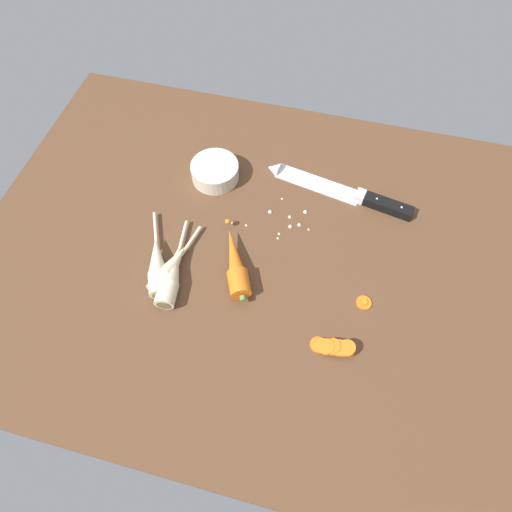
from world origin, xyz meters
TOP-DOWN VIEW (x-y plane):
  - ground_plane at (0.00, 0.00)cm, footprint 120.00×90.00cm
  - chefs_knife at (13.02, 20.27)cm, footprint 34.71×9.86cm
  - whole_carrot at (-3.43, -5.22)cm, footprint 10.18×17.92cm
  - parsnip_front at (-15.87, -9.37)cm, footprint 6.13×17.70cm
  - parsnip_mid_left at (-18.66, -9.35)cm, footprint 10.61×19.62cm
  - parsnip_mid_right at (-15.13, -10.75)cm, footprint 5.47×20.56cm
  - carrot_slice_stack at (18.45, -17.09)cm, footprint 8.30×3.49cm
  - carrot_slice_stray_near at (22.98, -6.32)cm, footprint 3.02×3.02cm
  - prep_bowl at (-14.72, 17.32)cm, footprint 11.00×11.00cm
  - mince_crumbs at (3.98, 9.50)cm, footprint 17.03×11.15cm

SIDE VIEW (x-z plane):
  - ground_plane at x=0.00cm, z-range -4.00..0.00cm
  - carrot_slice_stray_near at x=22.98cm, z-range 0.01..0.71cm
  - mince_crumbs at x=3.98cm, z-range -0.06..0.83cm
  - chefs_knife at x=13.02cm, z-range -1.44..2.74cm
  - carrot_slice_stack at x=18.45cm, z-range -0.32..2.51cm
  - parsnip_mid_left at x=-18.66cm, z-range -0.02..3.98cm
  - parsnip_mid_right at x=-15.13cm, z-range -0.02..3.98cm
  - parsnip_front at x=-15.87cm, z-range -0.02..3.98cm
  - whole_carrot at x=-3.43cm, z-range 0.00..4.20cm
  - prep_bowl at x=-14.72cm, z-range 0.15..4.15cm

